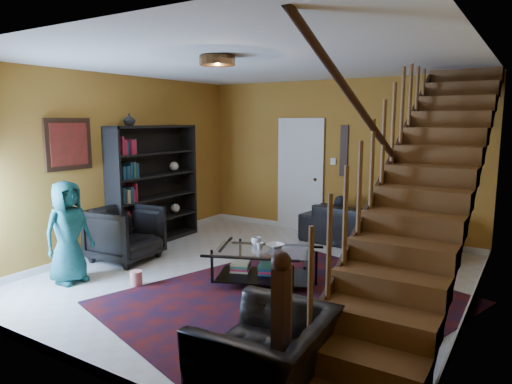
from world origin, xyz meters
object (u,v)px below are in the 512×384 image
at_px(bookshelf, 155,187).
at_px(coffee_table, 264,265).
at_px(sofa, 371,226).
at_px(armchair_right, 266,357).
at_px(armchair_left, 126,234).

relative_size(bookshelf, coffee_table, 1.43).
relative_size(sofa, coffee_table, 1.66).
distance_m(armchair_right, coffee_table, 2.39).
bearing_deg(bookshelf, sofa, 27.70).
xyz_separation_m(armchair_right, coffee_table, (-1.25, 2.04, -0.06)).
xyz_separation_m(bookshelf, sofa, (3.24, 1.70, -0.63)).
distance_m(bookshelf, coffee_table, 2.87).
xyz_separation_m(sofa, armchair_right, (0.67, -4.55, -0.01)).
relative_size(armchair_left, coffee_table, 0.64).
xyz_separation_m(armchair_left, coffee_table, (2.30, 0.19, -0.14)).
bearing_deg(armchair_left, coffee_table, -89.66).
height_order(bookshelf, coffee_table, bookshelf).
bearing_deg(coffee_table, armchair_right, -58.57).
height_order(sofa, armchair_left, armchair_left).
bearing_deg(armchair_right, bookshelf, -129.38).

